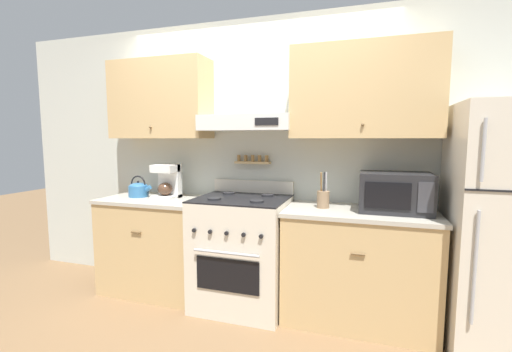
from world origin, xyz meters
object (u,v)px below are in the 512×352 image
at_px(tea_kettle, 139,189).
at_px(microwave, 395,192).
at_px(refrigerator, 503,229).
at_px(stove_range, 242,251).
at_px(coffee_maker, 168,181).
at_px(utensil_crock, 323,198).

height_order(tea_kettle, microwave, microwave).
bearing_deg(microwave, refrigerator, -8.75).
distance_m(stove_range, coffee_maker, 0.97).
height_order(stove_range, refrigerator, refrigerator).
bearing_deg(stove_range, microwave, 3.49).
distance_m(stove_range, utensil_crock, 0.85).
bearing_deg(coffee_maker, tea_kettle, -175.09).
xyz_separation_m(refrigerator, microwave, (-0.68, 0.11, 0.20)).
bearing_deg(utensil_crock, coffee_maker, 178.96).
relative_size(stove_range, utensil_crock, 3.67).
height_order(stove_range, tea_kettle, tea_kettle).
xyz_separation_m(coffee_maker, utensil_crock, (1.46, -0.03, -0.08)).
distance_m(refrigerator, microwave, 0.72).
xyz_separation_m(refrigerator, coffee_maker, (-2.68, 0.11, 0.21)).
distance_m(microwave, utensil_crock, 0.55).
bearing_deg(tea_kettle, refrigerator, -1.67).
relative_size(refrigerator, microwave, 3.27).
height_order(stove_range, coffee_maker, coffee_maker).
height_order(microwave, utensil_crock, microwave).
relative_size(stove_range, tea_kettle, 4.46).
relative_size(stove_range, microwave, 2.06).
height_order(stove_range, microwave, microwave).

